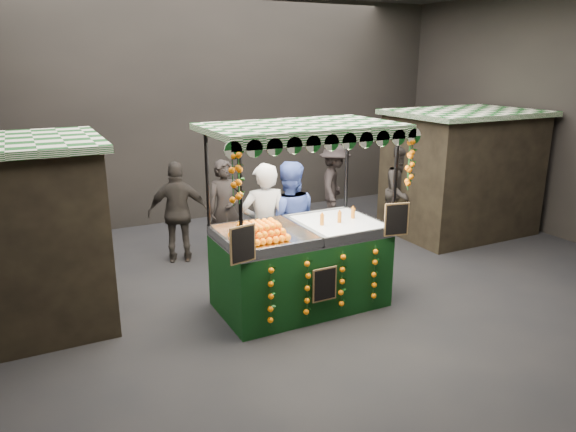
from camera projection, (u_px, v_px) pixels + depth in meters
name	position (u px, v px, depth m)	size (l,w,h in m)	color
ground	(315.00, 294.00, 8.48)	(12.00, 12.00, 0.00)	black
market_hall	(319.00, 75.00, 7.53)	(12.10, 10.10, 5.05)	black
neighbour_stall_right	(461.00, 172.00, 11.31)	(3.00, 2.20, 2.60)	black
juice_stall	(302.00, 253.00, 7.85)	(2.83, 1.66, 2.74)	black
vendor_grey	(264.00, 227.00, 8.46)	(0.82, 0.60, 2.07)	gray
vendor_blue	(288.00, 222.00, 8.78)	(1.20, 1.07, 2.04)	navy
shopper_0	(226.00, 210.00, 9.84)	(0.72, 0.51, 1.86)	black
shopper_1	(402.00, 191.00, 11.09)	(0.97, 0.77, 1.93)	#2B2623
shopper_2	(179.00, 212.00, 9.66)	(1.18, 0.77, 1.87)	black
shopper_3	(334.00, 186.00, 11.70)	(1.27, 1.37, 1.86)	#2C2423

